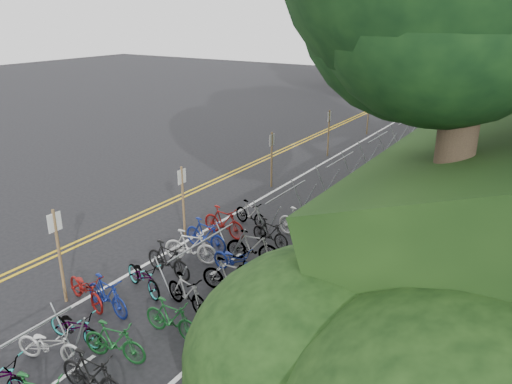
% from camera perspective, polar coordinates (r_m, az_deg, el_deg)
% --- Properties ---
extents(ground, '(120.00, 120.00, 0.00)m').
position_cam_1_polar(ground, '(15.28, -22.24, -10.69)').
color(ground, black).
rests_on(ground, ground).
extents(road_markings, '(7.47, 80.00, 0.01)m').
position_cam_1_polar(road_markings, '(21.61, 0.62, -0.06)').
color(road_markings, gold).
rests_on(road_markings, ground).
extents(red_curb, '(0.25, 28.00, 0.10)m').
position_cam_1_polar(red_curb, '(21.30, 15.06, -0.95)').
color(red_curb, maroon).
rests_on(red_curb, ground).
extents(bike_rack_front, '(1.18, 2.76, 1.25)m').
position_cam_1_polar(bike_rack_front, '(11.65, -25.72, -16.34)').
color(bike_rack_front, gray).
rests_on(bike_rack_front, ground).
extents(bike_racks_rest, '(1.14, 23.00, 1.17)m').
position_cam_1_polar(bike_racks_rest, '(22.79, 9.57, 2.98)').
color(bike_racks_rest, gray).
rests_on(bike_racks_rest, ground).
extents(signpost_near, '(0.08, 0.40, 2.68)m').
position_cam_1_polar(signpost_near, '(14.08, -21.61, -6.24)').
color(signpost_near, brown).
rests_on(signpost_near, ground).
extents(signposts_rest, '(0.08, 18.40, 2.50)m').
position_cam_1_polar(signposts_rest, '(24.47, 5.39, 5.75)').
color(signposts_rest, brown).
rests_on(signposts_rest, ground).
extents(bike_front, '(1.02, 1.89, 0.94)m').
position_cam_1_polar(bike_front, '(14.21, -18.86, -10.45)').
color(bike_front, maroon).
rests_on(bike_front, ground).
extents(bike_valet, '(3.08, 11.87, 1.10)m').
position_cam_1_polar(bike_valet, '(14.06, -9.13, -9.75)').
color(bike_valet, slate).
rests_on(bike_valet, ground).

